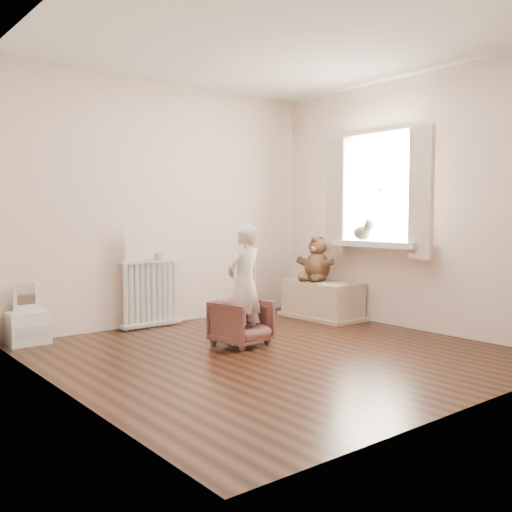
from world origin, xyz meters
TOP-DOWN VIEW (x-y plane):
  - floor at (0.00, 0.00)m, footprint 3.60×3.60m
  - ceiling at (0.00, 0.00)m, footprint 3.60×3.60m
  - back_wall at (0.00, 1.80)m, footprint 3.60×0.02m
  - front_wall at (0.00, -1.80)m, footprint 3.60×0.02m
  - left_wall at (-1.80, 0.00)m, footprint 0.02×3.60m
  - right_wall at (1.80, 0.00)m, footprint 0.02×3.60m
  - window at (1.76, 0.30)m, footprint 0.03×0.90m
  - window_sill at (1.67, 0.30)m, footprint 0.22×1.10m
  - curtain_left at (1.65, -0.27)m, footprint 0.06×0.26m
  - curtain_right at (1.65, 0.87)m, footprint 0.06×0.26m
  - radiator at (-0.29, 1.68)m, footprint 0.67×0.13m
  - paper_doll at (-0.48, 1.68)m, footprint 0.19×0.02m
  - tin_a at (-0.17, 1.68)m, footprint 0.11×0.11m
  - toy_vanity at (-1.55, 1.65)m, footprint 0.35×0.25m
  - armchair at (-0.05, 0.42)m, footprint 0.52×0.53m
  - child at (-0.05, 0.37)m, footprint 0.43×0.33m
  - toy_bench at (1.52, 0.95)m, footprint 0.47×0.89m
  - teddy_bear at (1.52, 1.04)m, footprint 0.48×0.41m
  - plush_cat at (1.66, 0.48)m, footprint 0.17×0.28m

SIDE VIEW (x-z plane):
  - floor at x=0.00m, z-range -0.01..0.01m
  - toy_bench at x=1.52m, z-range -0.01..0.41m
  - armchair at x=-0.05m, z-range 0.00..0.41m
  - toy_vanity at x=-1.55m, z-range 0.00..0.55m
  - radiator at x=-0.29m, z-range 0.04..0.74m
  - child at x=-0.05m, z-range 0.02..1.10m
  - teddy_bear at x=1.52m, z-range 0.42..0.92m
  - tin_a at x=-0.17m, z-range 0.71..0.77m
  - paper_doll at x=-0.48m, z-range 0.71..1.02m
  - window_sill at x=1.67m, z-range 0.84..0.90m
  - plush_cat at x=1.66m, z-range 0.88..1.12m
  - back_wall at x=0.00m, z-range 0.00..2.60m
  - front_wall at x=0.00m, z-range 0.00..2.60m
  - left_wall at x=-1.80m, z-range 0.00..2.60m
  - right_wall at x=1.80m, z-range 0.00..2.60m
  - curtain_left at x=1.65m, z-range 0.74..2.04m
  - curtain_right at x=1.65m, z-range 0.74..2.04m
  - window at x=1.76m, z-range 0.90..2.00m
  - ceiling at x=0.00m, z-range 2.60..2.60m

